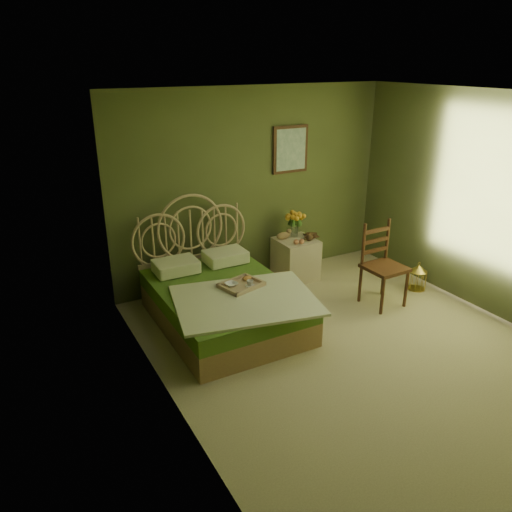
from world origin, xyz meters
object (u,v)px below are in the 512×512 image
birdcage (417,277)px  bed (223,300)px  chair (381,259)px  nightstand (296,254)px

birdcage → bed: bearing=170.7°
chair → birdcage: 0.82m
nightstand → birdcage: size_ratio=2.88×
nightstand → birdcage: (1.23, -1.11, -0.19)m
bed → nightstand: bearing=25.1°
bed → nightstand: (1.45, 0.68, 0.06)m
bed → birdcage: (2.68, -0.44, -0.12)m
bed → birdcage: bearing=-9.3°
birdcage → nightstand: bearing=137.9°
chair → nightstand: bearing=112.8°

